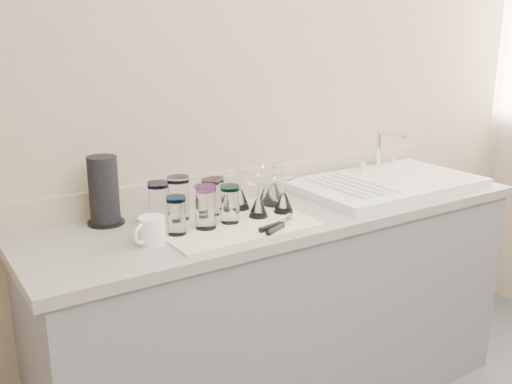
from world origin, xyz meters
TOP-DOWN VIEW (x-y plane):
  - counter_unit at (0.00, 1.20)m, footprint 2.06×0.62m
  - sink_unit at (0.55, 1.20)m, footprint 0.82×0.50m
  - dish_towel at (-0.29, 1.15)m, footprint 0.55×0.42m
  - tumbler_teal at (-0.50, 1.28)m, footprint 0.07×0.07m
  - tumbler_cyan at (-0.43, 1.27)m, footprint 0.08×0.08m
  - tumbler_purple at (-0.31, 1.26)m, footprint 0.07×0.07m
  - tumbler_magenta at (-0.51, 1.13)m, footprint 0.07×0.07m
  - tumbler_blue at (-0.39, 1.13)m, footprint 0.08×0.08m
  - tumbler_lavender at (-0.29, 1.14)m, footprint 0.07×0.07m
  - tumbler_extra at (-0.25, 1.31)m, footprint 0.06×0.06m
  - goblet_back_left at (-0.18, 1.26)m, footprint 0.08×0.08m
  - goblet_back_right at (-0.05, 1.26)m, footprint 0.07×0.07m
  - goblet_front_left at (-0.17, 1.14)m, footprint 0.07×0.07m
  - goblet_front_right at (-0.06, 1.13)m, footprint 0.08×0.08m
  - goblet_extra at (-0.04, 1.24)m, footprint 0.09×0.09m
  - can_opener at (-0.19, 0.99)m, footprint 0.16×0.09m
  - white_mug at (-0.61, 1.11)m, footprint 0.13×0.12m
  - paper_towel_roll at (-0.67, 1.39)m, footprint 0.13×0.13m

SIDE VIEW (x-z plane):
  - counter_unit at x=0.00m, z-range 0.00..0.90m
  - dish_towel at x=-0.29m, z-range 0.90..0.91m
  - can_opener at x=-0.19m, z-range 0.91..0.93m
  - sink_unit at x=0.55m, z-range 0.81..1.03m
  - white_mug at x=-0.61m, z-range 0.90..0.99m
  - goblet_back_right at x=-0.05m, z-range 0.89..1.01m
  - goblet_front_left at x=-0.17m, z-range 0.89..1.02m
  - goblet_front_right at x=-0.06m, z-range 0.89..1.02m
  - goblet_back_left at x=-0.18m, z-range 0.88..1.03m
  - goblet_extra at x=-0.04m, z-range 0.88..1.04m
  - tumbler_extra at x=-0.25m, z-range 0.91..1.03m
  - tumbler_magenta at x=-0.51m, z-range 0.91..1.04m
  - tumbler_purple at x=-0.31m, z-range 0.91..1.05m
  - tumbler_lavender at x=-0.29m, z-range 0.91..1.05m
  - tumbler_teal at x=-0.50m, z-range 0.91..1.06m
  - tumbler_blue at x=-0.39m, z-range 0.91..1.06m
  - tumbler_cyan at x=-0.43m, z-range 0.91..1.07m
  - paper_towel_roll at x=-0.67m, z-range 0.90..1.15m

